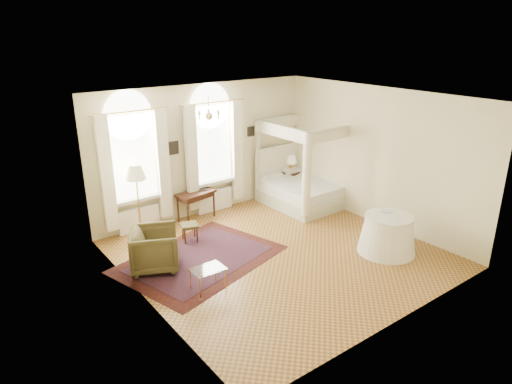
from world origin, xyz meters
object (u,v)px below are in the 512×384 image
at_px(writing_desk, 196,196).
at_px(floor_lamp, 136,176).
at_px(coffee_table, 208,271).
at_px(armchair, 155,249).
at_px(canopy_bed, 302,186).
at_px(side_table, 387,234).
at_px(nightstand, 292,182).
at_px(stool, 190,227).

distance_m(writing_desk, floor_lamp, 1.81).
relative_size(coffee_table, floor_lamp, 0.36).
height_order(armchair, floor_lamp, floor_lamp).
height_order(canopy_bed, floor_lamp, canopy_bed).
xyz_separation_m(coffee_table, floor_lamp, (-0.10, 2.80, 1.11)).
relative_size(writing_desk, side_table, 0.85).
distance_m(writing_desk, armchair, 2.55).
bearing_deg(nightstand, canopy_bed, -113.06).
distance_m(writing_desk, side_table, 4.66).
bearing_deg(floor_lamp, writing_desk, 7.15).
bearing_deg(coffee_table, armchair, 108.28).
height_order(canopy_bed, coffee_table, canopy_bed).
xyz_separation_m(canopy_bed, floor_lamp, (-4.38, 0.63, 0.98)).
height_order(canopy_bed, nightstand, canopy_bed).
height_order(stool, coffee_table, coffee_table).
bearing_deg(coffee_table, floor_lamp, 91.98).
height_order(writing_desk, floor_lamp, floor_lamp).
bearing_deg(coffee_table, side_table, -14.77).
xyz_separation_m(writing_desk, armchair, (-1.91, -1.68, -0.19)).
relative_size(writing_desk, coffee_table, 1.67).
bearing_deg(floor_lamp, side_table, -44.03).
distance_m(canopy_bed, nightstand, 0.92).
height_order(coffee_table, floor_lamp, floor_lamp).
bearing_deg(side_table, writing_desk, 120.59).
xyz_separation_m(floor_lamp, side_table, (3.94, -3.81, -1.08)).
bearing_deg(side_table, coffee_table, 165.23).
xyz_separation_m(canopy_bed, writing_desk, (-2.81, 0.83, 0.10)).
relative_size(writing_desk, armchair, 1.11).
xyz_separation_m(nightstand, stool, (-3.91, -1.02, 0.01)).
relative_size(writing_desk, floor_lamp, 0.59).
bearing_deg(stool, canopy_bed, 2.96).
distance_m(canopy_bed, stool, 3.57).
distance_m(floor_lamp, side_table, 5.59).
height_order(nightstand, writing_desk, writing_desk).
relative_size(coffee_table, side_table, 0.51).
bearing_deg(stool, coffee_table, -110.02).
bearing_deg(writing_desk, stool, -126.63).
xyz_separation_m(stool, armchair, (-1.15, -0.67, 0.08)).
height_order(writing_desk, armchair, armchair).
height_order(armchair, side_table, armchair).
relative_size(armchair, side_table, 0.76).
distance_m(coffee_table, side_table, 3.98).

